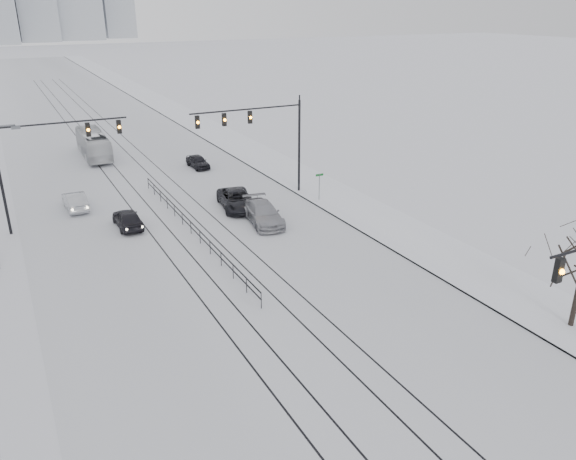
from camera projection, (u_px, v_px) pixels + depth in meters
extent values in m
cube|color=silver|center=(109.00, 147.00, 65.01)|extent=(22.00, 260.00, 0.02)
cube|color=silver|center=(219.00, 134.00, 70.74)|extent=(5.00, 260.00, 0.16)
cube|color=gray|center=(200.00, 137.00, 69.70)|extent=(0.10, 260.00, 0.12)
cube|color=black|center=(124.00, 199.00, 47.42)|extent=(0.10, 180.00, 0.01)
cube|color=black|center=(141.00, 197.00, 48.02)|extent=(0.10, 180.00, 0.01)
cube|color=black|center=(168.00, 193.00, 49.04)|extent=(0.10, 180.00, 0.01)
cube|color=black|center=(184.00, 191.00, 49.64)|extent=(0.10, 180.00, 0.01)
cube|color=black|center=(559.00, 270.00, 21.29)|extent=(0.32, 0.24, 1.00)
sphere|color=orange|center=(562.00, 272.00, 21.18)|extent=(0.22, 0.22, 0.22)
cylinder|color=black|center=(299.00, 147.00, 47.83)|extent=(0.20, 0.20, 8.00)
cylinder|color=black|center=(247.00, 109.00, 44.46)|extent=(9.50, 0.12, 0.12)
cube|color=black|center=(197.00, 122.00, 42.93)|extent=(0.32, 0.24, 1.00)
sphere|color=orange|center=(198.00, 122.00, 42.82)|extent=(0.22, 0.22, 0.22)
cube|color=black|center=(224.00, 120.00, 43.87)|extent=(0.32, 0.24, 1.00)
sphere|color=orange|center=(225.00, 120.00, 43.75)|extent=(0.22, 0.22, 0.22)
cube|color=black|center=(250.00, 117.00, 44.81)|extent=(0.32, 0.24, 1.00)
sphere|color=orange|center=(251.00, 118.00, 44.69)|extent=(0.22, 0.22, 0.22)
cylinder|color=black|center=(1.00, 180.00, 38.84)|extent=(0.20, 0.20, 8.00)
cylinder|color=black|center=(62.00, 123.00, 39.42)|extent=(9.00, 0.12, 0.12)
cube|color=black|center=(119.00, 127.00, 41.32)|extent=(0.32, 0.24, 1.00)
sphere|color=orange|center=(119.00, 127.00, 41.21)|extent=(0.22, 0.22, 0.22)
cube|color=black|center=(88.00, 130.00, 40.39)|extent=(0.32, 0.24, 1.00)
sphere|color=orange|center=(88.00, 130.00, 40.27)|extent=(0.22, 0.22, 0.22)
cube|color=#595B60|center=(16.00, 127.00, 32.76)|extent=(0.50, 0.25, 0.18)
cylinder|color=black|center=(576.00, 302.00, 28.07)|extent=(0.26, 0.26, 3.00)
cube|color=black|center=(190.00, 222.00, 39.95)|extent=(0.06, 24.00, 0.06)
cube|color=black|center=(191.00, 227.00, 40.10)|extent=(0.06, 24.00, 0.06)
cylinder|color=#595B60|center=(319.00, 188.00, 46.53)|extent=(0.06, 0.06, 2.40)
cube|color=#0C4C19|center=(320.00, 175.00, 46.12)|extent=(0.70, 0.04, 0.18)
imported|color=black|center=(128.00, 219.00, 41.19)|extent=(1.70, 4.16, 1.41)
imported|color=#B1B4B9|center=(75.00, 201.00, 44.91)|extent=(1.64, 4.34, 1.41)
imported|color=black|center=(237.00, 200.00, 45.03)|extent=(3.32, 5.72, 1.50)
imported|color=#95969C|center=(263.00, 214.00, 41.98)|extent=(2.93, 5.62, 1.56)
imported|color=black|center=(198.00, 162.00, 56.38)|extent=(1.67, 3.77, 1.26)
imported|color=silver|center=(93.00, 144.00, 60.10)|extent=(2.52, 10.08, 2.80)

